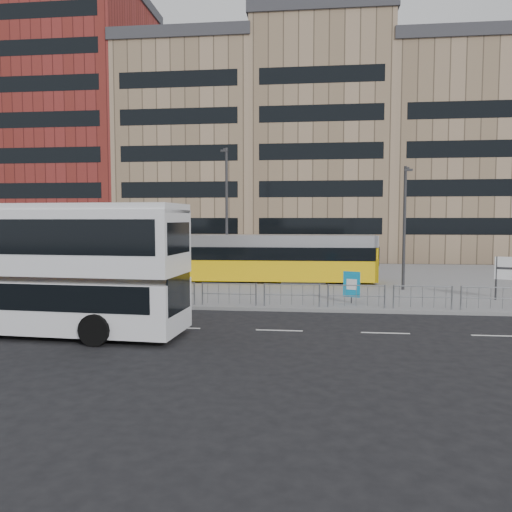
# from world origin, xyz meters

# --- Properties ---
(ground) EXTENTS (120.00, 120.00, 0.00)m
(ground) POSITION_xyz_m (0.00, 0.00, 0.00)
(ground) COLOR black
(ground) RESTS_ON ground
(plaza) EXTENTS (64.00, 24.00, 0.15)m
(plaza) POSITION_xyz_m (0.00, 12.00, 0.07)
(plaza) COLOR gray
(plaza) RESTS_ON ground
(kerb) EXTENTS (64.00, 0.25, 0.17)m
(kerb) POSITION_xyz_m (0.00, 0.05, 0.07)
(kerb) COLOR gray
(kerb) RESTS_ON ground
(building_row) EXTENTS (70.40, 18.40, 31.20)m
(building_row) POSITION_xyz_m (1.55, 34.27, 12.91)
(building_row) COLOR maroon
(building_row) RESTS_ON ground
(pedestrian_barrier) EXTENTS (32.07, 0.07, 1.10)m
(pedestrian_barrier) POSITION_xyz_m (2.00, 0.50, 0.98)
(pedestrian_barrier) COLOR gray
(pedestrian_barrier) RESTS_ON plaza
(road_markings) EXTENTS (62.00, 0.12, 0.01)m
(road_markings) POSITION_xyz_m (1.00, -4.00, 0.01)
(road_markings) COLOR white
(road_markings) RESTS_ON ground
(double_decker_bus) EXTENTS (12.21, 3.65, 4.82)m
(double_decker_bus) POSITION_xyz_m (-7.44, -5.43, 2.61)
(double_decker_bus) COLOR white
(double_decker_bus) RESTS_ON ground
(tram) EXTENTS (26.29, 3.32, 3.09)m
(tram) POSITION_xyz_m (-5.75, 9.52, 1.70)
(tram) COLOR yellow
(tram) RESTS_ON plaza
(ad_panel) EXTENTS (0.80, 0.36, 1.57)m
(ad_panel) POSITION_xyz_m (5.18, 1.71, 1.07)
(ad_panel) COLOR #2D2D30
(ad_panel) RESTS_ON plaza
(pedestrian) EXTENTS (0.46, 0.63, 1.60)m
(pedestrian) POSITION_xyz_m (-8.48, 6.59, 0.95)
(pedestrian) COLOR black
(pedestrian) RESTS_ON plaza
(traffic_light_west) EXTENTS (0.23, 0.25, 3.10)m
(traffic_light_west) POSITION_xyz_m (-10.24, 0.50, 2.12)
(traffic_light_west) COLOR #2D2D30
(traffic_light_west) RESTS_ON plaza
(lamp_post_west) EXTENTS (0.45, 1.04, 8.84)m
(lamp_post_west) POSITION_xyz_m (-2.45, 10.09, 4.95)
(lamp_post_west) COLOR #2D2D30
(lamp_post_west) RESTS_ON plaza
(lamp_post_east) EXTENTS (0.45, 1.04, 7.18)m
(lamp_post_east) POSITION_xyz_m (8.57, 6.84, 4.10)
(lamp_post_east) COLOR #2D2D30
(lamp_post_east) RESTS_ON plaza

